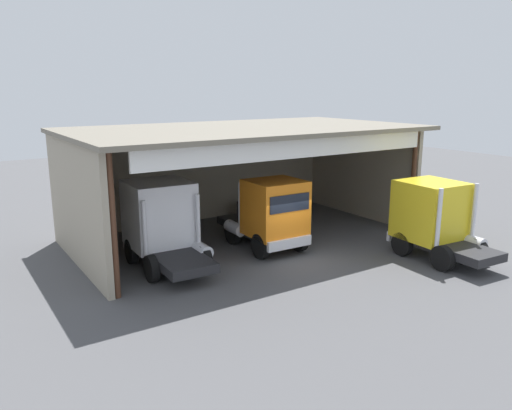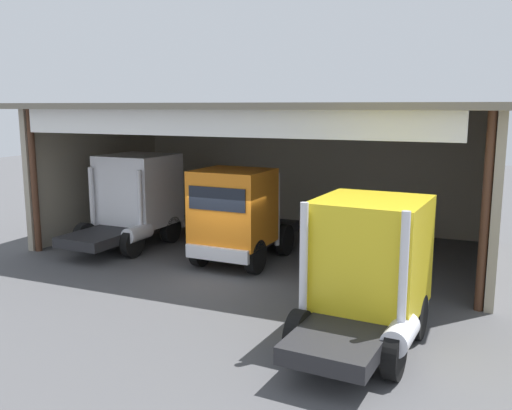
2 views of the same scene
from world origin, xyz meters
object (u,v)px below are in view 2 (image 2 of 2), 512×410
object	(u,v)px
truck_white_yard_outside	(135,198)
truck_orange_center_bay	(238,215)
oil_drum	(420,230)
truck_yellow_left_bay	(368,268)
tool_cart	(339,224)

from	to	relation	value
truck_white_yard_outside	truck_orange_center_bay	xyz separation A→B (m)	(4.83, -0.87, -0.14)
truck_orange_center_bay	oil_drum	world-z (taller)	truck_orange_center_bay
truck_yellow_left_bay	tool_cart	world-z (taller)	truck_yellow_left_bay
truck_white_yard_outside	oil_drum	world-z (taller)	truck_white_yard_outside
truck_white_yard_outside	tool_cart	distance (m)	8.41
truck_white_yard_outside	truck_yellow_left_bay	world-z (taller)	truck_white_yard_outside
truck_white_yard_outside	truck_orange_center_bay	distance (m)	4.91
truck_orange_center_bay	truck_yellow_left_bay	size ratio (longest dim) A/B	1.10
truck_yellow_left_bay	truck_orange_center_bay	bearing A→B (deg)	143.41
oil_drum	tool_cart	distance (m)	3.24
truck_white_yard_outside	truck_yellow_left_bay	distance (m)	11.68
truck_yellow_left_bay	tool_cart	distance (m)	10.67
truck_white_yard_outside	oil_drum	xyz separation A→B (m)	(10.17, 4.97, -1.42)
truck_orange_center_bay	oil_drum	bearing A→B (deg)	-130.89
truck_orange_center_bay	truck_yellow_left_bay	world-z (taller)	truck_yellow_left_bay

